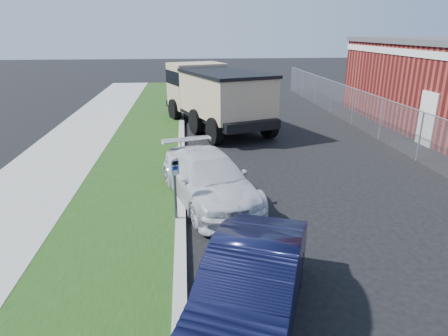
{
  "coord_description": "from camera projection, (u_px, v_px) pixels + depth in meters",
  "views": [
    {
      "loc": [
        -2.4,
        -9.19,
        4.55
      ],
      "look_at": [
        -1.4,
        1.0,
        1.0
      ],
      "focal_mm": 32.0,
      "sensor_mm": 36.0,
      "label": 1
    }
  ],
  "objects": [
    {
      "name": "white_wagon",
      "position": [
        209.0,
        178.0,
        11.08
      ],
      "size": [
        3.05,
        4.94,
        1.34
      ],
      "primitive_type": "imported",
      "rotation": [
        0.0,
        0.0,
        0.27
      ],
      "color": "silver",
      "rests_on": "ground"
    },
    {
      "name": "ground",
      "position": [
        281.0,
        215.0,
        10.35
      ],
      "size": [
        120.0,
        120.0,
        0.0
      ],
      "primitive_type": "plane",
      "color": "black",
      "rests_on": "ground"
    },
    {
      "name": "navy_sedan",
      "position": [
        251.0,
        288.0,
        6.31
      ],
      "size": [
        2.84,
        4.38,
        1.36
      ],
      "primitive_type": "imported",
      "rotation": [
        0.0,
        0.0,
        -0.37
      ],
      "color": "black",
      "rests_on": "ground"
    },
    {
      "name": "parking_meter",
      "position": [
        175.0,
        175.0,
        9.5
      ],
      "size": [
        0.26,
        0.22,
        1.57
      ],
      "rotation": [
        0.0,
        0.0,
        0.41
      ],
      "color": "#3F4247",
      "rests_on": "ground"
    },
    {
      "name": "streetside",
      "position": [
        79.0,
        191.0,
        11.7
      ],
      "size": [
        6.12,
        50.0,
        0.15
      ],
      "color": "gray",
      "rests_on": "ground"
    },
    {
      "name": "dump_truck",
      "position": [
        214.0,
        93.0,
        19.3
      ],
      "size": [
        5.06,
        7.9,
        2.91
      ],
      "rotation": [
        0.0,
        0.0,
        0.35
      ],
      "color": "black",
      "rests_on": "ground"
    },
    {
      "name": "chainlink_fence",
      "position": [
        382.0,
        111.0,
        17.08
      ],
      "size": [
        0.06,
        30.06,
        30.0
      ],
      "color": "slate",
      "rests_on": "ground"
    }
  ]
}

